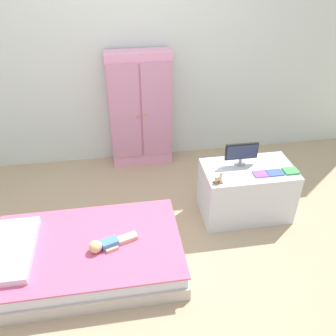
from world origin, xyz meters
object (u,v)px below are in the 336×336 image
at_px(doll, 104,244).
at_px(book_green, 291,171).
at_px(rocking_horse_toy, 219,178).
at_px(book_purple, 260,174).
at_px(tv_monitor, 242,152).
at_px(book_blue, 275,173).
at_px(wardrobe, 140,111).
at_px(bed, 89,255).
at_px(tv_stand, 246,191).

xyz_separation_m(doll, book_green, (1.67, 0.40, 0.24)).
bearing_deg(rocking_horse_toy, book_purple, 8.79).
bearing_deg(tv_monitor, book_green, -25.01).
height_order(doll, book_blue, book_blue).
height_order(wardrobe, book_blue, wardrobe).
distance_m(wardrobe, tv_monitor, 1.30).
distance_m(bed, tv_monitor, 1.59).
bearing_deg(bed, tv_monitor, 20.54).
bearing_deg(book_purple, tv_monitor, 122.93).
bearing_deg(rocking_horse_toy, doll, -161.09).
relative_size(rocking_horse_toy, book_purple, 0.84).
height_order(wardrobe, book_purple, wardrobe).
relative_size(tv_stand, tv_monitor, 2.74).
distance_m(tv_stand, tv_monitor, 0.40).
height_order(bed, book_green, book_green).
distance_m(tv_stand, book_purple, 0.29).
bearing_deg(book_purple, bed, -167.56).
distance_m(wardrobe, tv_stand, 1.46).
bearing_deg(bed, book_green, 10.54).
bearing_deg(tv_stand, book_blue, -28.82).
bearing_deg(tv_stand, wardrobe, 129.00).
bearing_deg(bed, tv_stand, 16.88).
xyz_separation_m(wardrobe, tv_monitor, (0.82, -1.01, -0.01)).
bearing_deg(bed, book_purple, 12.44).
relative_size(doll, wardrobe, 0.29).
height_order(doll, book_purple, book_purple).
height_order(book_purple, book_blue, same).
relative_size(bed, wardrobe, 1.15).
bearing_deg(book_green, bed, -169.46).
height_order(bed, book_purple, book_purple).
xyz_separation_m(book_blue, book_green, (0.15, 0.00, 0.00)).
relative_size(bed, doll, 3.90).
relative_size(bed, book_green, 11.67).
xyz_separation_m(bed, book_blue, (1.66, 0.34, 0.40)).
xyz_separation_m(doll, book_blue, (1.52, 0.40, 0.24)).
bearing_deg(wardrobe, doll, -105.44).
bearing_deg(tv_monitor, tv_stand, -53.37).
bearing_deg(doll, book_blue, 14.74).
relative_size(tv_monitor, book_green, 2.35).
distance_m(rocking_horse_toy, book_green, 0.69).
height_order(tv_monitor, book_green, tv_monitor).
bearing_deg(tv_stand, bed, -163.12).
height_order(bed, doll, doll).
bearing_deg(tv_stand, doll, -159.02).
bearing_deg(tv_monitor, book_blue, -36.44).
height_order(doll, tv_stand, tv_stand).
bearing_deg(book_purple, tv_stand, 119.89).
relative_size(tv_monitor, rocking_horse_toy, 2.94).
height_order(tv_stand, book_blue, book_blue).
relative_size(wardrobe, tv_monitor, 4.33).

